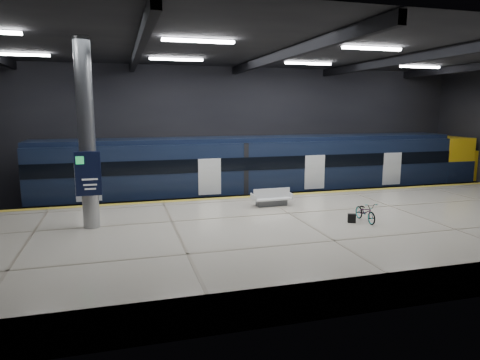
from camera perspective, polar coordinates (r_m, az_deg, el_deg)
name	(u,v)px	position (r m, az deg, el deg)	size (l,w,h in m)	color
ground	(280,231)	(19.63, 5.40, -6.85)	(30.00, 30.00, 0.00)	black
room_shell	(282,104)	(18.84, 5.67, 10.08)	(30.10, 16.10, 8.05)	black
platform	(303,235)	(17.27, 8.45, -7.31)	(30.00, 11.00, 1.10)	beige
safety_strip	(261,196)	(21.87, 2.84, -2.13)	(30.00, 0.40, 0.01)	gold
rails	(246,204)	(24.65, 0.78, -3.23)	(30.00, 1.52, 0.16)	gray
train	(285,169)	(25.07, 6.05, 1.53)	(29.40, 2.84, 3.79)	black
bench	(272,200)	(19.71, 4.24, -2.62)	(1.84, 0.81, 0.80)	#595B60
bicycle	(365,212)	(17.61, 16.39, -4.09)	(0.52, 1.50, 0.79)	#99999E
pannier_bag	(352,218)	(17.35, 14.67, -4.95)	(0.30, 0.18, 0.35)	black
info_column	(87,138)	(16.58, -19.75, 5.31)	(0.90, 0.78, 6.90)	#9EA0A5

